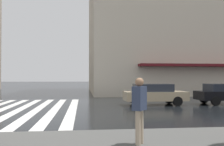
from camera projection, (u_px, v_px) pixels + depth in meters
The scene contains 5 objects.
ground_plane at pixel (23, 121), 10.96m from camera, with size 220.00×220.00×0.00m, color black.
zebra_crossing at pixel (20, 109), 14.81m from camera, with size 13.00×6.50×0.01m.
haussmann_block_corner at pixel (192, 0), 35.29m from camera, with size 20.81×27.55×25.52m.
car_champagne at pixel (154, 94), 17.26m from camera, with size 1.85×4.10×1.41m.
pedestrian_approaching_kerb at pixel (139, 105), 6.53m from camera, with size 0.46×0.43×1.68m.
Camera 1 is at (-11.35, -2.52, 1.83)m, focal length 41.51 mm.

